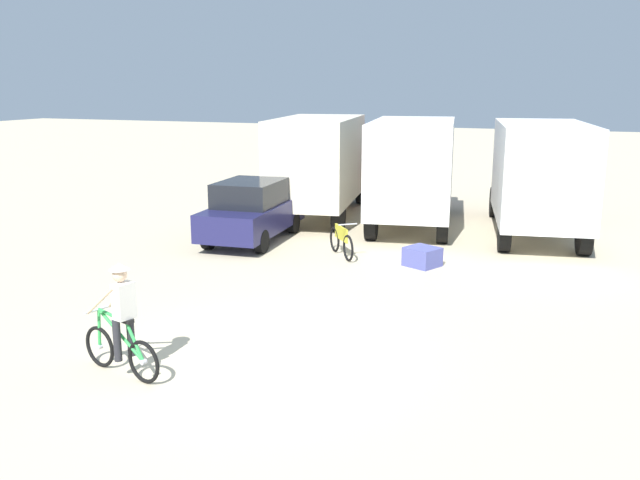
# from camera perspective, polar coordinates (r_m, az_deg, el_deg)

# --- Properties ---
(ground_plane) EXTENTS (120.00, 120.00, 0.00)m
(ground_plane) POSITION_cam_1_polar(r_m,az_deg,el_deg) (11.49, -5.34, -9.78)
(ground_plane) COLOR beige
(box_truck_cream_rv) EXTENTS (3.41, 7.04, 3.35)m
(box_truck_cream_rv) POSITION_cam_1_polar(r_m,az_deg,el_deg) (22.93, 0.04, 6.63)
(box_truck_cream_rv) COLOR beige
(box_truck_cream_rv) RESTS_ON ground
(box_truck_white_box) EXTENTS (3.42, 7.04, 3.35)m
(box_truck_white_box) POSITION_cam_1_polar(r_m,az_deg,el_deg) (21.59, 7.85, 6.10)
(box_truck_white_box) COLOR white
(box_truck_white_box) RESTS_ON ground
(box_truck_avon_van) EXTENTS (3.43, 7.04, 3.35)m
(box_truck_avon_van) POSITION_cam_1_polar(r_m,az_deg,el_deg) (20.99, 17.88, 5.40)
(box_truck_avon_van) COLOR white
(box_truck_avon_van) RESTS_ON ground
(sedan_parked) EXTENTS (2.06, 4.32, 1.76)m
(sedan_parked) POSITION_cam_1_polar(r_m,az_deg,el_deg) (19.47, -5.74, 2.45)
(sedan_parked) COLOR #1E1E4C
(sedan_parked) RESTS_ON ground
(cyclist_orange_shirt) EXTENTS (1.69, 0.62, 1.82)m
(cyclist_orange_shirt) POSITION_cam_1_polar(r_m,az_deg,el_deg) (10.90, -16.37, -6.80)
(cyclist_orange_shirt) COLOR black
(cyclist_orange_shirt) RESTS_ON ground
(bicycle_spare) EXTENTS (1.13, 1.38, 0.97)m
(bicycle_spare) POSITION_cam_1_polar(r_m,az_deg,el_deg) (17.76, 1.80, -0.12)
(bicycle_spare) COLOR black
(bicycle_spare) RESTS_ON ground
(supply_crate) EXTENTS (0.99, 0.96, 0.47)m
(supply_crate) POSITION_cam_1_polar(r_m,az_deg,el_deg) (17.03, 8.60, -1.40)
(supply_crate) COLOR #4C5199
(supply_crate) RESTS_ON ground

